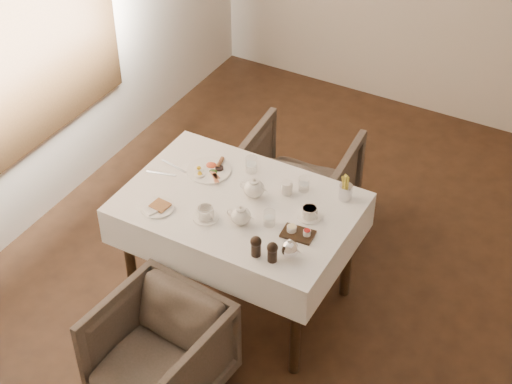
{
  "coord_description": "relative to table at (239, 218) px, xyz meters",
  "views": [
    {
      "loc": [
        1.03,
        -2.95,
        3.51
      ],
      "look_at": [
        -0.6,
        -0.02,
        0.82
      ],
      "focal_mm": 55.0,
      "sensor_mm": 36.0,
      "label": 1
    }
  ],
  "objects": [
    {
      "name": "silver_pot",
      "position": [
        0.45,
        -0.25,
        0.18
      ],
      "size": [
        0.14,
        0.13,
        0.12
      ],
      "primitive_type": null,
      "rotation": [
        0.0,
        0.0,
        0.41
      ],
      "color": "white",
      "rests_on": "table"
    },
    {
      "name": "creamer",
      "position": [
        0.2,
        0.2,
        0.16
      ],
      "size": [
        0.08,
        0.08,
        0.07
      ],
      "primitive_type": "cylinder",
      "rotation": [
        0.0,
        0.0,
        -0.42
      ],
      "color": "white",
      "rests_on": "table"
    },
    {
      "name": "side_plate",
      "position": [
        -0.37,
        -0.27,
        0.13
      ],
      "size": [
        0.2,
        0.19,
        0.02
      ],
      "rotation": [
        0.0,
        0.0,
        -0.31
      ],
      "color": "white",
      "rests_on": "table"
    },
    {
      "name": "cutlery_knife",
      "position": [
        -0.52,
        0.0,
        0.12
      ],
      "size": [
        0.18,
        0.06,
        0.0
      ],
      "primitive_type": "cube",
      "rotation": [
        0.0,
        0.0,
        1.82
      ],
      "color": "silver",
      "rests_on": "table"
    },
    {
      "name": "glass_right",
      "position": [
        0.27,
        0.27,
        0.16
      ],
      "size": [
        0.07,
        0.07,
        0.09
      ],
      "primitive_type": "cylinder",
      "rotation": [
        0.0,
        0.0,
        0.2
      ],
      "color": "silver",
      "rests_on": "table"
    },
    {
      "name": "armchair_far",
      "position": [
        -0.03,
        0.82,
        -0.31
      ],
      "size": [
        0.75,
        0.76,
        0.65
      ],
      "primitive_type": "imported",
      "rotation": [
        0.0,
        0.0,
        3.22
      ],
      "color": "#453C32",
      "rests_on": "ground"
    },
    {
      "name": "glass_mid",
      "position": [
        0.24,
        -0.09,
        0.16
      ],
      "size": [
        0.08,
        0.08,
        0.09
      ],
      "primitive_type": "cylinder",
      "rotation": [
        0.0,
        0.0,
        0.35
      ],
      "color": "silver",
      "rests_on": "table"
    },
    {
      "name": "breakfast_plate",
      "position": [
        -0.29,
        0.16,
        0.13
      ],
      "size": [
        0.26,
        0.26,
        0.03
      ],
      "rotation": [
        0.0,
        0.0,
        -0.21
      ],
      "color": "white",
      "rests_on": "table"
    },
    {
      "name": "table",
      "position": [
        0.0,
        0.0,
        0.0
      ],
      "size": [
        1.28,
        0.88,
        0.75
      ],
      "color": "black",
      "rests_on": "ground"
    },
    {
      "name": "condiment_board",
      "position": [
        0.41,
        -0.09,
        0.13
      ],
      "size": [
        0.18,
        0.13,
        0.04
      ],
      "rotation": [
        0.0,
        0.0,
        0.09
      ],
      "color": "black",
      "rests_on": "table"
    },
    {
      "name": "glass_left",
      "position": [
        -0.07,
        0.28,
        0.16
      ],
      "size": [
        0.09,
        0.09,
        0.1
      ],
      "primitive_type": "cylinder",
      "rotation": [
        0.0,
        0.0,
        -0.43
      ],
      "color": "silver",
      "rests_on": "table"
    },
    {
      "name": "pepper_mill_right",
      "position": [
        0.38,
        -0.32,
        0.18
      ],
      "size": [
        0.06,
        0.06,
        0.12
      ],
      "primitive_type": null,
      "rotation": [
        0.0,
        0.0,
        0.04
      ],
      "color": "black",
      "rests_on": "table"
    },
    {
      "name": "teacup_near",
      "position": [
        -0.09,
        -0.2,
        0.15
      ],
      "size": [
        0.14,
        0.14,
        0.07
      ],
      "rotation": [
        0.0,
        0.0,
        -0.41
      ],
      "color": "white",
      "rests_on": "table"
    },
    {
      "name": "teapot_centre",
      "position": [
        0.05,
        0.08,
        0.18
      ],
      "size": [
        0.17,
        0.14,
        0.13
      ],
      "primitive_type": null,
      "rotation": [
        0.0,
        0.0,
        0.1
      ],
      "color": "white",
      "rests_on": "table"
    },
    {
      "name": "armchair_near",
      "position": [
        -0.03,
        -0.78,
        -0.35
      ],
      "size": [
        0.67,
        0.69,
        0.57
      ],
      "primitive_type": "imported",
      "rotation": [
        0.0,
        0.0,
        -0.1
      ],
      "color": "#453C32",
      "rests_on": "ground"
    },
    {
      "name": "cutlery_fork",
      "position": [
        -0.49,
        0.1,
        0.12
      ],
      "size": [
        0.19,
        0.05,
        0.0
      ],
      "primitive_type": "cube",
      "rotation": [
        0.0,
        0.0,
        1.38
      ],
      "color": "silver",
      "rests_on": "table"
    },
    {
      "name": "teapot_front",
      "position": [
        0.1,
        -0.15,
        0.18
      ],
      "size": [
        0.16,
        0.13,
        0.12
      ],
      "primitive_type": null,
      "rotation": [
        0.0,
        0.0,
        0.11
      ],
      "color": "white",
      "rests_on": "table"
    },
    {
      "name": "teacup_far",
      "position": [
        0.4,
        0.07,
        0.15
      ],
      "size": [
        0.13,
        0.13,
        0.06
      ],
      "rotation": [
        0.0,
        0.0,
        -0.43
      ],
      "color": "white",
      "rests_on": "table"
    },
    {
      "name": "pepper_mill_left",
      "position": [
        0.29,
        -0.32,
        0.18
      ],
      "size": [
        0.07,
        0.07,
        0.12
      ],
      "primitive_type": null,
      "rotation": [
        0.0,
        0.0,
        0.22
      ],
      "color": "black",
      "rests_on": "table"
    },
    {
      "name": "fries_cup",
      "position": [
        0.5,
        0.31,
        0.19
      ],
      "size": [
        0.08,
        0.08,
        0.16
      ],
      "rotation": [
        0.0,
        0.0,
        -0.4
      ],
      "color": "silver",
      "rests_on": "table"
    }
  ]
}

